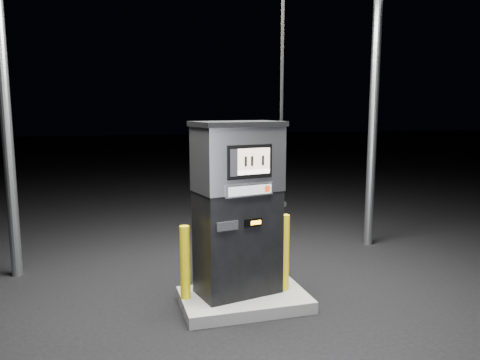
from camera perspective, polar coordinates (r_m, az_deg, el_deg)
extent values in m
plane|color=black|center=(6.22, 0.51, -15.02)|extent=(80.00, 80.00, 0.00)
cube|color=#60615C|center=(6.19, 0.51, -14.39)|extent=(1.60, 1.00, 0.15)
cylinder|color=gray|center=(7.59, -26.59, 5.88)|extent=(0.16, 0.16, 4.50)
cylinder|color=gray|center=(8.78, 15.91, 6.73)|extent=(0.16, 0.16, 4.50)
cube|color=black|center=(6.02, -0.29, -7.57)|extent=(1.11, 0.79, 1.33)
cube|color=#A6A5AC|center=(5.81, -0.30, 2.60)|extent=(1.14, 0.81, 0.80)
cube|color=black|center=(5.78, -0.30, 6.87)|extent=(1.19, 0.86, 0.06)
cube|color=black|center=(5.54, 1.19, 2.24)|extent=(0.59, 0.16, 0.41)
cube|color=#C2A48D|center=(5.54, 1.71, 2.58)|extent=(0.43, 0.10, 0.26)
cube|color=white|center=(5.56, 1.71, 0.99)|extent=(0.43, 0.10, 0.05)
cube|color=#A6A5AC|center=(5.59, 1.18, -1.25)|extent=(0.63, 0.16, 0.15)
cube|color=#9FA1A7|center=(5.57, 1.27, -1.27)|extent=(0.58, 0.13, 0.11)
cube|color=#BC2E0C|center=(5.69, 3.35, -1.08)|extent=(0.07, 0.02, 0.07)
cube|color=black|center=(5.70, 1.62, -5.22)|extent=(0.23, 0.07, 0.10)
cube|color=orange|center=(5.70, 1.97, -5.21)|extent=(0.14, 0.03, 0.05)
cube|color=black|center=(5.54, -1.56, -5.63)|extent=(0.28, 0.08, 0.11)
cube|color=black|center=(6.18, 4.32, -2.82)|extent=(0.14, 0.21, 0.27)
cylinder|color=gray|center=(6.21, 4.82, -2.76)|extent=(0.12, 0.25, 0.07)
cylinder|color=black|center=(6.06, 5.15, 13.89)|extent=(0.05, 0.05, 3.31)
cylinder|color=yellow|center=(5.93, -6.71, -9.95)|extent=(0.15, 0.15, 0.93)
cylinder|color=yellow|center=(6.19, 5.39, -8.77)|extent=(0.14, 0.14, 1.00)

